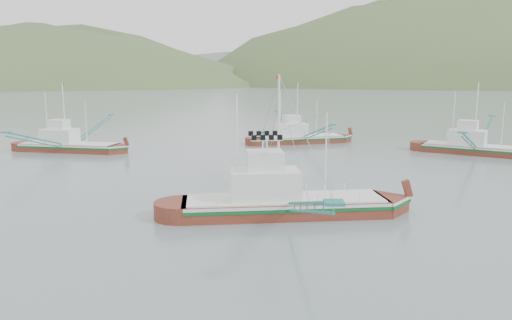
{
  "coord_description": "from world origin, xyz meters",
  "views": [
    {
      "loc": [
        0.53,
        -34.73,
        10.37
      ],
      "look_at": [
        0.0,
        6.0,
        3.2
      ],
      "focal_mm": 35.0,
      "sensor_mm": 36.0,
      "label": 1
    }
  ],
  "objects_px": {
    "bg_boat_left": "(68,139)",
    "bg_boat_right": "(477,138)",
    "bg_boat_far": "(299,131)",
    "main_boat": "(282,192)"
  },
  "relations": [
    {
      "from": "bg_boat_left",
      "to": "bg_boat_right",
      "type": "distance_m",
      "value": 53.44
    },
    {
      "from": "bg_boat_far",
      "to": "bg_boat_right",
      "type": "bearing_deg",
      "value": -39.31
    },
    {
      "from": "main_boat",
      "to": "bg_boat_right",
      "type": "relative_size",
      "value": 1.21
    },
    {
      "from": "main_boat",
      "to": "bg_boat_far",
      "type": "relative_size",
      "value": 1.17
    },
    {
      "from": "bg_boat_left",
      "to": "bg_boat_right",
      "type": "xyz_separation_m",
      "value": [
        53.41,
        -1.56,
        0.43
      ]
    },
    {
      "from": "bg_boat_far",
      "to": "bg_boat_left",
      "type": "relative_size",
      "value": 0.98
    },
    {
      "from": "main_boat",
      "to": "bg_boat_far",
      "type": "height_order",
      "value": "main_boat"
    },
    {
      "from": "bg_boat_left",
      "to": "main_boat",
      "type": "bearing_deg",
      "value": -36.65
    },
    {
      "from": "bg_boat_far",
      "to": "bg_boat_left",
      "type": "bearing_deg",
      "value": 179.33
    },
    {
      "from": "main_boat",
      "to": "bg_boat_left",
      "type": "height_order",
      "value": "main_boat"
    }
  ]
}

